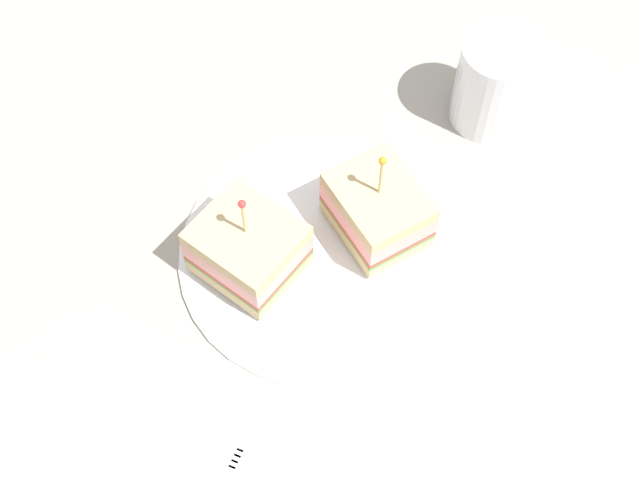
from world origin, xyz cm
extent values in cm
cube|color=#9E9384|center=(0.00, 0.00, -1.00)|extent=(97.71, 97.71, 2.00)
cylinder|color=white|center=(0.00, 0.00, 0.46)|extent=(25.90, 25.90, 0.91)
cube|color=tan|center=(-5.77, -0.82, 1.62)|extent=(8.55, 9.92, 1.41)
cube|color=#478438|center=(-5.77, -0.82, 2.53)|extent=(8.55, 9.92, 0.40)
cube|color=red|center=(-5.77, -0.82, 2.98)|extent=(8.55, 9.92, 0.50)
cube|color=#E59389|center=(-5.77, -0.82, 4.23)|extent=(8.55, 9.92, 2.00)
cube|color=tan|center=(-5.77, -0.82, 5.93)|extent=(8.55, 9.92, 1.41)
cylinder|color=tan|center=(-5.77, -0.82, 8.60)|extent=(0.30, 0.30, 5.34)
sphere|color=orange|center=(-5.77, -0.82, 11.27)|extent=(0.70, 0.70, 0.70)
cube|color=tan|center=(6.39, -0.78, 1.65)|extent=(11.07, 11.34, 1.48)
cube|color=#478438|center=(6.39, -0.78, 2.60)|extent=(11.07, 11.34, 0.40)
cube|color=red|center=(6.39, -0.78, 3.05)|extent=(11.07, 11.34, 0.50)
cube|color=#E59389|center=(6.39, -0.78, 4.28)|extent=(11.07, 11.34, 1.96)
cube|color=tan|center=(6.39, -0.78, 6.00)|extent=(11.07, 11.34, 1.48)
cylinder|color=tan|center=(6.39, -0.78, 8.50)|extent=(0.30, 0.30, 4.99)
sphere|color=red|center=(6.39, -0.78, 10.99)|extent=(0.70, 0.70, 0.70)
cylinder|color=beige|center=(-21.37, -9.93, 3.57)|extent=(6.79, 6.79, 7.13)
cylinder|color=white|center=(-21.37, -9.93, 4.86)|extent=(7.72, 7.72, 9.73)
cube|color=beige|center=(18.59, 12.53, 0.07)|extent=(14.53, 14.13, 0.15)
cube|color=silver|center=(17.56, 11.17, 0.18)|extent=(5.29, 4.87, 0.35)
cube|color=silver|center=(13.78, 14.59, 0.18)|extent=(4.15, 4.05, 0.35)
cube|color=silver|center=(12.66, 16.62, 0.18)|extent=(1.60, 1.48, 0.35)
cube|color=silver|center=(12.32, 16.25, 0.18)|extent=(1.60, 1.48, 0.35)
cube|color=silver|center=(11.99, 15.88, 0.18)|extent=(1.60, 1.48, 0.35)
cube|color=silver|center=(11.65, 15.51, 0.18)|extent=(1.60, 1.48, 0.35)
cube|color=silver|center=(19.61, 13.89, 0.18)|extent=(6.23, 4.42, 0.35)
camera|label=1|loc=(13.17, 37.59, 70.94)|focal=49.74mm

